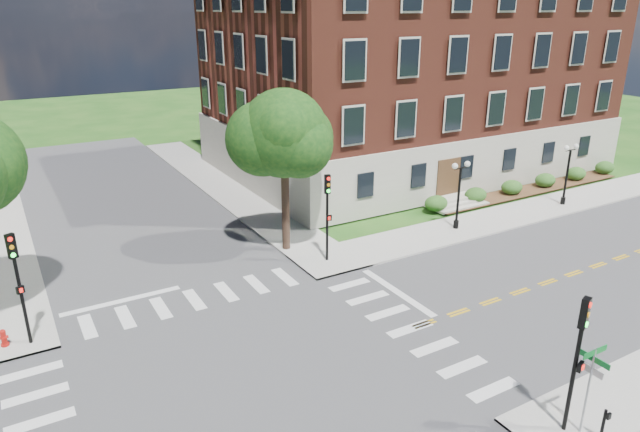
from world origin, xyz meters
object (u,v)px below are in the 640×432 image
traffic_signal_se (579,348)px  traffic_signal_ne (327,207)px  twin_lamp_west (459,191)px  twin_lamp_east (568,171)px  traffic_signal_nw (17,275)px  fire_hydrant (4,338)px  push_button_post (604,424)px  street_sign_pole (591,374)px

traffic_signal_se → traffic_signal_ne: bearing=89.7°
twin_lamp_west → twin_lamp_east: 9.64m
traffic_signal_ne → twin_lamp_west: (9.36, 0.06, -0.66)m
traffic_signal_se → twin_lamp_east: bearing=38.2°
traffic_signal_nw → fire_hydrant: (-0.92, 0.28, -2.72)m
traffic_signal_ne → twin_lamp_east: bearing=-0.7°
traffic_signal_se → traffic_signal_nw: (-14.60, 14.37, 0.00)m
traffic_signal_se → twin_lamp_west: traffic_signal_se is taller
traffic_signal_ne → twin_lamp_west: size_ratio=1.13×
traffic_signal_se → push_button_post: bearing=-61.8°
push_button_post → fire_hydrant: push_button_post is taller
push_button_post → fire_hydrant: 22.37m
twin_lamp_west → push_button_post: bearing=-118.8°
twin_lamp_east → push_button_post: (-18.56, -15.95, -1.73)m
street_sign_pole → fire_hydrant: (-15.89, 14.97, -1.84)m
traffic_signal_se → traffic_signal_ne: same height
twin_lamp_east → traffic_signal_se: bearing=-141.8°
traffic_signal_ne → push_button_post: (0.43, -16.18, -2.39)m
traffic_signal_ne → traffic_signal_nw: 14.70m
traffic_signal_se → push_button_post: (0.51, -0.96, -2.39)m
twin_lamp_east → push_button_post: size_ratio=3.53×
push_button_post → traffic_signal_se: bearing=118.2°
traffic_signal_nw → push_button_post: 21.65m
traffic_signal_nw → push_button_post: bearing=-45.4°
twin_lamp_west → street_sign_pole: 18.06m
twin_lamp_east → push_button_post: twin_lamp_east is taller
fire_hydrant → twin_lamp_east: bearing=0.6°
traffic_signal_nw → fire_hydrant: traffic_signal_nw is taller
traffic_signal_ne → fire_hydrant: size_ratio=6.40×
traffic_signal_ne → twin_lamp_west: 9.38m
traffic_signal_nw → fire_hydrant: bearing=163.2°
traffic_signal_ne → traffic_signal_nw: same height
traffic_signal_se → traffic_signal_nw: size_ratio=1.00×
traffic_signal_se → traffic_signal_ne: (0.08, 15.23, 0.00)m
traffic_signal_ne → street_sign_pole: traffic_signal_ne is taller
twin_lamp_east → push_button_post: 24.53m
street_sign_pole → fire_hydrant: size_ratio=4.13×
traffic_signal_se → twin_lamp_east: (19.07, 14.99, -0.66)m
twin_lamp_west → street_sign_pole: (-9.07, -15.62, -0.21)m
traffic_signal_ne → street_sign_pole: size_ratio=1.55×
push_button_post → street_sign_pole: bearing=103.1°
push_button_post → fire_hydrant: bearing=135.8°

